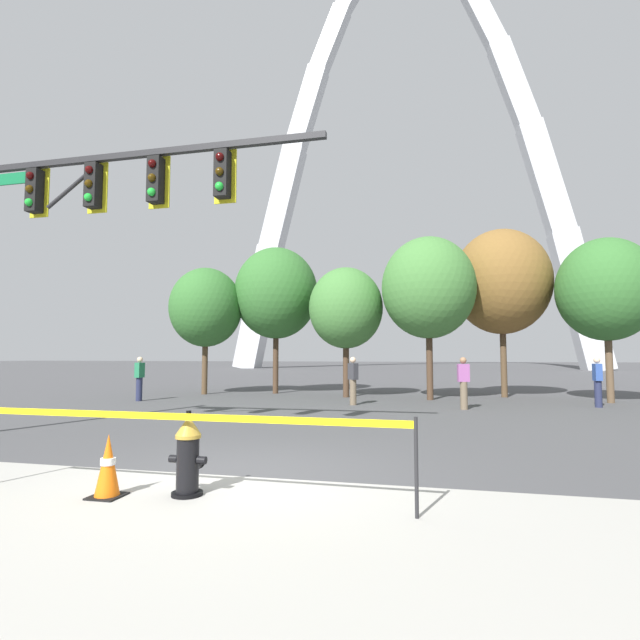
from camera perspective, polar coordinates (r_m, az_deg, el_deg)
The scene contains 16 objects.
ground_plane at distance 7.00m, azimuth -8.88°, elevation -17.75°, with size 240.00×240.00×0.00m, color #474749.
fire_hydrant at distance 6.07m, azimuth -15.37°, elevation -15.24°, with size 0.46×0.48×0.99m.
caution_tape_barrier at distance 5.90m, azimuth -16.23°, elevation -13.29°, with size 5.36×0.14×1.02m.
traffic_cone_by_hydrant at distance 6.32m, azimuth -23.87°, elevation -15.59°, with size 0.36×0.36×0.73m.
traffic_signal_gantry at distance 11.09m, azimuth -27.15°, elevation 10.66°, with size 7.82×0.44×6.00m.
monument_arch at distance 62.97m, azimuth 10.19°, elevation 16.52°, with size 44.28×2.91×55.63m.
tree_far_left at distance 21.18m, azimuth -13.40°, elevation 1.45°, with size 3.09×3.09×5.40m.
tree_left_mid at distance 21.20m, azimuth -5.23°, elevation 3.18°, with size 3.65×3.65×6.38m.
tree_center_left at distance 19.16m, azimuth 3.08°, elevation 1.41°, with size 2.94×2.94×5.15m.
tree_center_right at distance 18.53m, azimuth 12.74°, elevation 3.74°, with size 3.49×3.49×6.10m.
tree_right_mid at distance 20.59m, azimuth 20.73°, elevation 4.25°, with size 3.82×3.82×6.69m.
tree_far_right at distance 19.68m, azimuth 30.82°, elevation 3.12°, with size 3.30×3.30×5.78m.
pedestrian_walking_left at distance 15.40m, azimuth 16.68°, elevation -7.12°, with size 0.37×0.26×1.59m.
pedestrian_standing_center at distance 18.69m, azimuth -20.64°, elevation -6.48°, with size 0.22×0.35×1.59m.
pedestrian_walking_right at distance 16.12m, azimuth 3.94°, elevation -7.15°, with size 0.38×0.38×1.59m.
pedestrian_near_trees at distance 17.71m, azimuth 30.09°, elevation -6.33°, with size 0.22×0.34×1.59m.
Camera 1 is at (2.50, -6.33, 1.64)m, focal length 26.96 mm.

